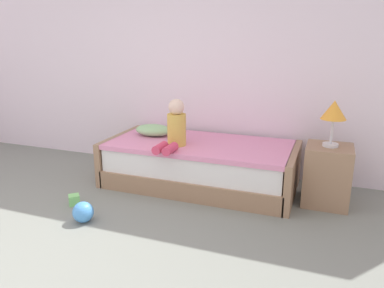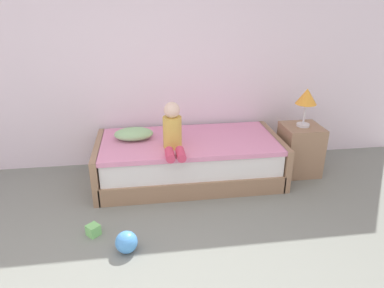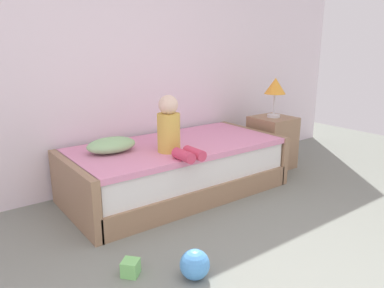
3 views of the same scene
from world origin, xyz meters
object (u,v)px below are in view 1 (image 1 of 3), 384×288
(pillow, at_px, (153,130))
(child_figure, at_px, (175,128))
(bed, at_px, (200,164))
(toy_ball, at_px, (83,212))
(table_lamp, at_px, (334,112))
(toy_block, at_px, (74,200))
(nightstand, at_px, (327,175))

(pillow, bearing_deg, child_figure, -38.14)
(bed, distance_m, toy_ball, 1.40)
(child_figure, bearing_deg, table_lamp, 7.87)
(child_figure, xyz_separation_m, pillow, (-0.42, 0.33, -0.14))
(child_figure, bearing_deg, bed, 48.55)
(table_lamp, bearing_deg, pillow, 176.69)
(bed, bearing_deg, toy_block, -136.73)
(bed, height_order, table_lamp, table_lamp)
(toy_block, bearing_deg, child_figure, 41.77)
(nightstand, distance_m, child_figure, 1.62)
(child_figure, bearing_deg, nightstand, 7.87)
(nightstand, xyz_separation_m, toy_block, (-2.35, -0.93, -0.25))
(bed, height_order, toy_block, bed)
(toy_block, bearing_deg, pillow, 69.86)
(bed, distance_m, pillow, 0.70)
(bed, relative_size, table_lamp, 4.69)
(bed, bearing_deg, pillow, 170.84)
(toy_block, bearing_deg, toy_ball, -40.96)
(toy_ball, distance_m, toy_block, 0.41)
(bed, xyz_separation_m, nightstand, (1.35, -0.01, 0.05))
(table_lamp, height_order, toy_block, table_lamp)
(bed, relative_size, toy_block, 20.44)
(nightstand, bearing_deg, child_figure, -172.13)
(child_figure, distance_m, pillow, 0.55)
(nightstand, relative_size, toy_block, 5.81)
(bed, xyz_separation_m, toy_block, (-1.00, -0.94, -0.19))
(table_lamp, height_order, child_figure, table_lamp)
(nightstand, bearing_deg, bed, 179.41)
(bed, xyz_separation_m, table_lamp, (1.35, -0.01, 0.69))
(table_lamp, distance_m, toy_block, 2.68)
(nightstand, height_order, toy_ball, nightstand)
(nightstand, distance_m, toy_ball, 2.38)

